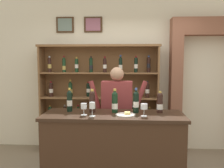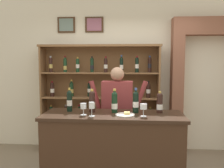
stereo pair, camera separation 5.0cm
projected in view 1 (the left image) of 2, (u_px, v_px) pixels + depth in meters
back_wall at (124, 64)px, 4.78m from camera, size 12.00×0.19×3.25m
wine_shelf at (99, 95)px, 4.56m from camera, size 2.19×0.34×1.98m
archway_doorway at (209, 78)px, 4.57m from camera, size 1.46×0.45×2.46m
tasting_counter at (113, 154)px, 3.14m from camera, size 1.76×0.62×1.05m
shopkeeper at (117, 108)px, 3.69m from camera, size 0.89×0.22×1.61m
tasting_bottle_riserva at (70, 101)px, 3.22m from camera, size 0.07×0.07×0.31m
tasting_bottle_chianti at (92, 101)px, 3.17m from camera, size 0.08×0.08×0.30m
tasting_bottle_brunello at (115, 102)px, 3.15m from camera, size 0.08×0.08×0.30m
tasting_bottle_vin_santo at (136, 102)px, 3.14m from camera, size 0.08×0.08×0.32m
tasting_bottle_rosso at (160, 103)px, 3.15m from camera, size 0.08×0.08×0.27m
wine_glass_left at (92, 106)px, 2.94m from camera, size 0.08×0.08×0.17m
wine_glass_right at (144, 107)px, 2.94m from camera, size 0.08×0.08×0.15m
wine_glass_spare at (84, 107)px, 3.00m from camera, size 0.08×0.08×0.15m
cheese_plate at (126, 114)px, 3.01m from camera, size 0.24×0.24×0.04m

